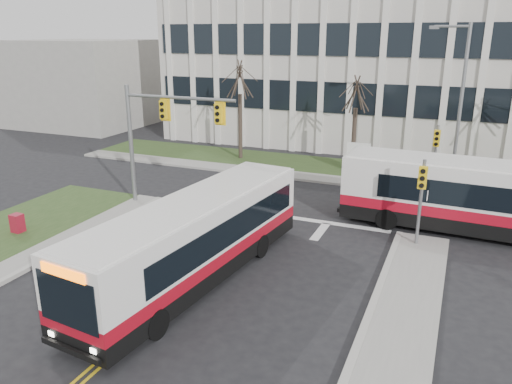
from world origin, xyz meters
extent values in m
plane|color=black|center=(0.00, 0.00, 0.00)|extent=(120.00, 120.00, 0.00)
cube|color=#9E9B93|center=(5.00, 15.20, 0.07)|extent=(44.00, 1.60, 0.14)
cube|color=#2C441D|center=(5.00, 18.00, 0.06)|extent=(44.00, 5.00, 0.12)
cube|color=beige|center=(5.00, 30.00, 6.00)|extent=(40.00, 16.00, 12.00)
cube|color=#9E9B93|center=(-26.00, 26.00, 4.00)|extent=(12.00, 12.00, 8.00)
cylinder|color=slate|center=(-7.30, 7.20, 3.10)|extent=(0.22, 0.22, 6.20)
cylinder|color=slate|center=(-4.30, 7.20, 5.70)|extent=(6.00, 0.16, 0.16)
cube|color=yellow|center=(-5.10, 7.05, 5.10)|extent=(0.34, 0.24, 0.92)
cube|color=yellow|center=(-2.10, 7.05, 5.10)|extent=(0.34, 0.24, 0.92)
cylinder|color=slate|center=(7.20, 7.00, 1.90)|extent=(0.14, 0.14, 3.80)
cube|color=yellow|center=(7.20, 6.80, 3.10)|extent=(0.34, 0.24, 0.92)
cylinder|color=slate|center=(7.20, 15.50, 1.90)|extent=(0.14, 0.14, 3.80)
cube|color=yellow|center=(7.20, 15.30, 3.10)|extent=(0.34, 0.24, 0.92)
cylinder|color=slate|center=(8.20, 16.20, 4.60)|extent=(0.20, 0.20, 9.20)
cylinder|color=slate|center=(7.30, 16.20, 9.00)|extent=(1.80, 0.14, 0.14)
cube|color=slate|center=(6.40, 16.20, 8.95)|extent=(0.50, 0.25, 0.18)
cylinder|color=slate|center=(1.90, 17.50, 0.50)|extent=(0.08, 0.08, 1.00)
cylinder|color=slate|center=(3.10, 17.50, 0.50)|extent=(0.08, 0.08, 1.00)
cube|color=white|center=(2.50, 17.50, 1.20)|extent=(1.50, 0.12, 1.60)
cylinder|color=#42352B|center=(-6.00, 18.00, 2.31)|extent=(0.28, 0.28, 4.62)
cylinder|color=#42352B|center=(2.00, 18.20, 2.05)|extent=(0.28, 0.28, 4.09)
cube|color=maroon|center=(-9.50, 1.45, 0.47)|extent=(0.52, 0.48, 0.95)
camera|label=1|loc=(8.46, -13.66, 8.71)|focal=35.00mm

